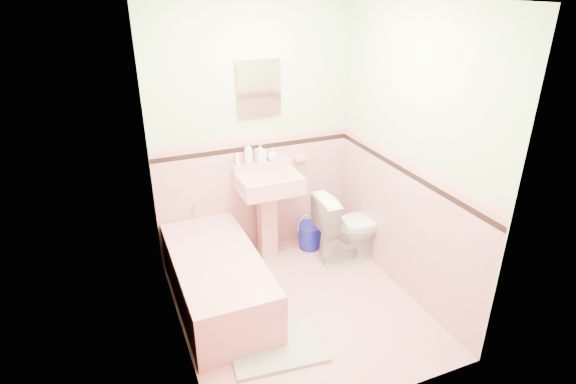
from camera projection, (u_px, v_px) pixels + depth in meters
name	position (u px, v px, depth m)	size (l,w,h in m)	color
floor	(299.00, 307.00, 4.08)	(2.20, 2.20, 0.00)	pink
wall_back	(254.00, 134.00, 4.48)	(2.50, 2.50, 0.00)	#F4EBC7
wall_front	(380.00, 244.00, 2.63)	(2.50, 2.50, 0.00)	#F4EBC7
wall_left	(168.00, 196.00, 3.21)	(2.50, 2.50, 0.00)	#F4EBC7
wall_right	(409.00, 157.00, 3.91)	(2.50, 2.50, 0.00)	#F4EBC7
wainscot_back	(256.00, 196.00, 4.74)	(2.00, 2.00, 0.00)	pink
wainscot_front	(370.00, 332.00, 2.92)	(2.00, 2.00, 0.00)	pink
wainscot_left	(179.00, 275.00, 3.48)	(2.20, 2.20, 0.00)	pink
wainscot_right	(400.00, 226.00, 4.17)	(2.20, 2.20, 0.00)	pink
accent_back	(255.00, 148.00, 4.52)	(2.00, 2.00, 0.00)	black
accent_front	(376.00, 262.00, 2.70)	(2.00, 2.00, 0.00)	black
accent_left	(173.00, 213.00, 3.27)	(2.20, 2.20, 0.00)	black
accent_right	(406.00, 172.00, 3.95)	(2.20, 2.20, 0.00)	black
cap_back	(255.00, 138.00, 4.48)	(2.00, 2.00, 0.00)	pink
cap_front	(377.00, 247.00, 2.66)	(2.00, 2.00, 0.00)	pink
cap_left	(171.00, 200.00, 3.23)	(2.20, 2.20, 0.00)	pink
cap_right	(407.00, 161.00, 3.91)	(2.20, 2.20, 0.00)	pink
bathtub	(218.00, 281.00, 4.04)	(0.70, 1.50, 0.45)	pink
tub_faucet	(196.00, 205.00, 4.48)	(0.04, 0.04, 0.12)	silver
sink	(269.00, 217.00, 4.63)	(0.58, 0.48, 0.92)	pink
sink_faucet	(263.00, 166.00, 4.54)	(0.02, 0.02, 0.10)	silver
medicine_cabinet	(259.00, 88.00, 4.28)	(0.40, 0.04, 0.50)	white
soap_dish	(300.00, 158.00, 4.73)	(0.11, 0.07, 0.04)	pink
soap_bottle_left	(248.00, 153.00, 4.47)	(0.09, 0.09, 0.22)	#B2B2B2
soap_bottle_mid	(260.00, 153.00, 4.51)	(0.09, 0.09, 0.20)	#B2B2B2
soap_bottle_right	(272.00, 154.00, 4.57)	(0.10, 0.10, 0.13)	#B2B2B2
tube	(237.00, 160.00, 4.45)	(0.04, 0.04, 0.12)	white
toilet	(350.00, 226.00, 4.64)	(0.41, 0.72, 0.73)	white
bucket	(310.00, 236.00, 4.92)	(0.27, 0.27, 0.27)	#121790
bath_mat	(277.00, 348.00, 3.60)	(0.72, 0.48, 0.03)	#9CA78B
shoe	(264.00, 337.00, 3.66)	(0.14, 0.06, 0.05)	#BF1E59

